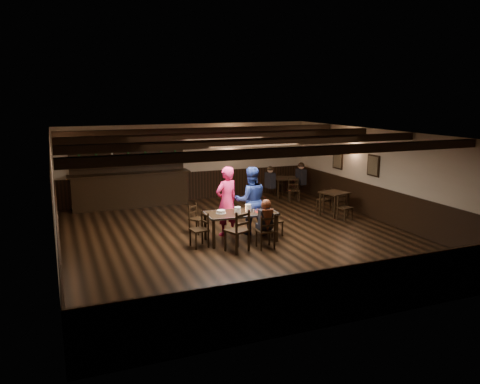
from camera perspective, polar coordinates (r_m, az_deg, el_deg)
name	(u,v)px	position (r m, az deg, el deg)	size (l,w,h in m)	color
ground	(242,238)	(12.33, 0.25, -5.60)	(10.00, 10.00, 0.00)	black
room_shell	(242,172)	(11.97, 0.23, 2.46)	(9.02, 10.02, 2.71)	#C0B49F
dining_table	(241,215)	(11.91, 0.09, -2.79)	(1.83, 0.97, 0.75)	black
chair_near_left	(240,228)	(11.08, -0.04, -4.38)	(0.61, 0.60, 1.02)	black
chair_near_right	(267,229)	(11.34, 3.26, -4.52)	(0.42, 0.41, 0.86)	black
chair_end_left	(202,226)	(11.54, -4.68, -4.21)	(0.44, 0.46, 0.87)	black
chair_end_right	(272,219)	(12.41, 3.97, -3.27)	(0.36, 0.38, 0.80)	black
chair_far_pushed	(195,216)	(12.72, -5.48, -2.95)	(0.51, 0.50, 0.79)	black
woman_pink	(227,201)	(12.36, -1.65, -1.13)	(0.67, 0.44, 1.85)	#F82681
man_blue	(251,200)	(12.51, 1.32, -1.03)	(0.88, 0.69, 1.82)	navy
seated_person	(266,216)	(11.31, 3.18, -2.92)	(0.32, 0.49, 0.79)	black
cake	(221,212)	(11.79, -2.34, -2.43)	(0.26, 0.26, 0.08)	white
plate_stack_a	(238,210)	(11.79, -0.29, -2.21)	(0.17, 0.17, 0.16)	white
plate_stack_b	(248,208)	(11.97, 1.00, -1.94)	(0.15, 0.15, 0.18)	white
tea_light	(240,210)	(11.98, 0.04, -2.27)	(0.04, 0.04, 0.06)	#A5A8AD
salt_shaker	(254,211)	(11.89, 1.66, -2.30)	(0.03, 0.03, 0.08)	silver
pepper_shaker	(257,210)	(11.93, 2.11, -2.21)	(0.04, 0.04, 0.09)	#A5A8AD
drink_glass	(250,208)	(12.05, 1.19, -2.00)	(0.08, 0.08, 0.12)	silver
menu_red	(262,211)	(11.98, 2.72, -2.38)	(0.34, 0.24, 0.00)	maroon
menu_blue	(261,210)	(12.16, 2.53, -2.17)	(0.27, 0.19, 0.00)	#0D1145
bar_counter	(130,185)	(16.06, -13.25, 0.83)	(3.97, 0.70, 2.20)	black
back_table_a	(334,195)	(14.70, 11.44, -0.42)	(0.89, 0.89, 0.75)	black
back_table_b	(286,180)	(17.02, 5.60, 1.41)	(0.98, 0.98, 0.75)	black
bg_patron_left	(270,177)	(16.44, 3.70, 1.82)	(0.28, 0.40, 0.78)	black
bg_patron_right	(301,174)	(17.20, 7.45, 2.25)	(0.27, 0.41, 0.81)	black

